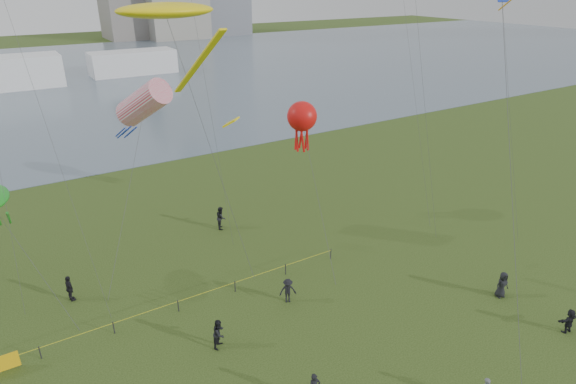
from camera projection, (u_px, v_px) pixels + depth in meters
lake at (65, 79)px, 101.50m from camera, size 400.00×120.00×0.08m
pavilion_right at (133, 63)px, 105.63m from camera, size 18.00×7.00×5.00m
fence at (76, 339)px, 27.58m from camera, size 24.07×0.07×1.05m
spectator_a at (219, 333)px, 27.46m from camera, size 1.13×1.11×1.83m
spectator_b at (288, 291)px, 31.31m from camera, size 1.27×1.00×1.72m
spectator_c at (70, 289)px, 31.42m from camera, size 0.66×1.15×1.84m
spectator_d at (502, 285)px, 31.81m from camera, size 1.00×0.76×1.84m
spectator_e at (569, 321)px, 28.64m from camera, size 1.52×0.68×1.59m
spectator_g at (221, 218)px, 40.60m from camera, size 1.06×1.17×1.96m
kite_stingray at (166, 11)px, 26.78m from camera, size 6.61×10.22×18.27m
kite_windsock at (144, 103)px, 34.82m from camera, size 7.56×9.01×13.19m
kite_octopus at (302, 117)px, 39.18m from camera, size 4.82×11.24×10.42m
kite_delta at (505, 3)px, 24.35m from camera, size 5.72×9.67×20.18m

